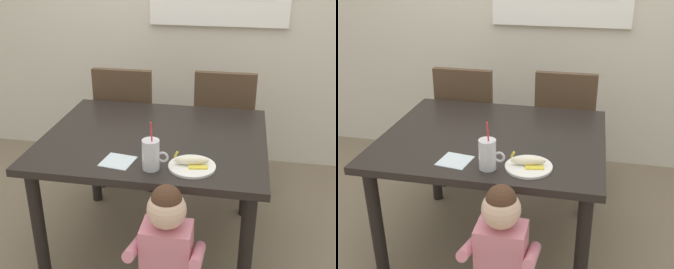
# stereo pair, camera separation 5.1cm
# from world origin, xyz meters

# --- Properties ---
(ground_plane) EXTENTS (24.00, 24.00, 0.00)m
(ground_plane) POSITION_xyz_m (0.00, 0.00, 0.00)
(ground_plane) COLOR #7A6B56
(dining_table) EXTENTS (1.24, 1.03, 0.76)m
(dining_table) POSITION_xyz_m (0.00, 0.00, 0.66)
(dining_table) COLOR black
(dining_table) RESTS_ON ground
(dining_chair_left) EXTENTS (0.44, 0.44, 0.96)m
(dining_chair_left) POSITION_xyz_m (-0.36, 0.72, 0.54)
(dining_chair_left) COLOR #4C3826
(dining_chair_left) RESTS_ON ground
(dining_chair_right) EXTENTS (0.44, 0.45, 0.96)m
(dining_chair_right) POSITION_xyz_m (0.35, 0.77, 0.54)
(dining_chair_right) COLOR #4C3826
(dining_chair_right) RESTS_ON ground
(toddler_standing) EXTENTS (0.33, 0.24, 0.84)m
(toddler_standing) POSITION_xyz_m (0.19, -0.66, 0.53)
(toddler_standing) COLOR #3F4760
(toddler_standing) RESTS_ON ground
(milk_cup) EXTENTS (0.13, 0.08, 0.25)m
(milk_cup) POSITION_xyz_m (0.06, -0.38, 0.83)
(milk_cup) COLOR silver
(milk_cup) RESTS_ON dining_table
(snack_plate) EXTENTS (0.23, 0.23, 0.01)m
(snack_plate) POSITION_xyz_m (0.25, -0.33, 0.76)
(snack_plate) COLOR white
(snack_plate) RESTS_ON dining_table
(peeled_banana) EXTENTS (0.17, 0.12, 0.07)m
(peeled_banana) POSITION_xyz_m (0.25, -0.32, 0.79)
(peeled_banana) COLOR #F4EAC6
(peeled_banana) RESTS_ON snack_plate
(paper_napkin) EXTENTS (0.17, 0.17, 0.00)m
(paper_napkin) POSITION_xyz_m (-0.11, -0.34, 0.76)
(paper_napkin) COLOR silver
(paper_napkin) RESTS_ON dining_table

